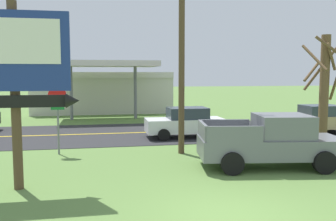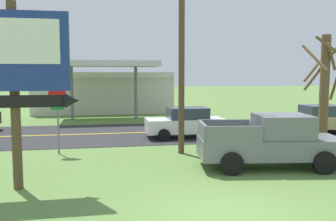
# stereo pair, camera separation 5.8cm
# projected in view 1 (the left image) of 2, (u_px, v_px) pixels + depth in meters

# --- Properties ---
(ground_plane) EXTENTS (180.00, 180.00, 0.00)m
(ground_plane) POSITION_uv_depth(u_px,v_px,m) (229.00, 216.00, 8.95)
(ground_plane) COLOR #5B7F3D
(road_asphalt) EXTENTS (140.00, 8.00, 0.02)m
(road_asphalt) POSITION_uv_depth(u_px,v_px,m) (152.00, 132.00, 21.66)
(road_asphalt) COLOR #2B2B2D
(road_asphalt) RESTS_ON ground
(road_centre_line) EXTENTS (126.00, 0.20, 0.01)m
(road_centre_line) POSITION_uv_depth(u_px,v_px,m) (152.00, 132.00, 21.66)
(road_centre_line) COLOR gold
(road_centre_line) RESTS_ON road_asphalt
(motel_sign) EXTENTS (3.46, 0.54, 5.55)m
(motel_sign) POSITION_uv_depth(u_px,v_px,m) (15.00, 66.00, 10.58)
(motel_sign) COLOR brown
(motel_sign) RESTS_ON ground
(stop_sign) EXTENTS (0.80, 0.08, 2.95)m
(stop_sign) POSITION_uv_depth(u_px,v_px,m) (58.00, 107.00, 15.61)
(stop_sign) COLOR slate
(stop_sign) RESTS_ON ground
(utility_pole) EXTENTS (1.95, 0.26, 9.75)m
(utility_pole) POSITION_uv_depth(u_px,v_px,m) (182.00, 33.00, 15.51)
(utility_pole) COLOR brown
(utility_pole) RESTS_ON ground
(bare_tree) EXTENTS (1.78, 1.78, 5.13)m
(bare_tree) POSITION_uv_depth(u_px,v_px,m) (324.00, 90.00, 16.05)
(bare_tree) COLOR brown
(bare_tree) RESTS_ON ground
(gas_station) EXTENTS (12.00, 11.50, 4.40)m
(gas_station) POSITION_uv_depth(u_px,v_px,m) (103.00, 90.00, 33.36)
(gas_station) COLOR beige
(gas_station) RESTS_ON ground
(pickup_grey_parked_on_lawn) EXTENTS (5.42, 2.79, 1.96)m
(pickup_grey_parked_on_lawn) POSITION_uv_depth(u_px,v_px,m) (272.00, 142.00, 13.54)
(pickup_grey_parked_on_lawn) COLOR slate
(pickup_grey_parked_on_lawn) RESTS_ON ground
(car_tan_near_lane) EXTENTS (4.20, 2.00, 1.64)m
(car_tan_near_lane) POSITION_uv_depth(u_px,v_px,m) (319.00, 119.00, 21.37)
(car_tan_near_lane) COLOR tan
(car_tan_near_lane) RESTS_ON ground
(car_white_mid_lane) EXTENTS (4.20, 2.00, 1.64)m
(car_white_mid_lane) POSITION_uv_depth(u_px,v_px,m) (185.00, 122.00, 19.90)
(car_white_mid_lane) COLOR silver
(car_white_mid_lane) RESTS_ON ground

